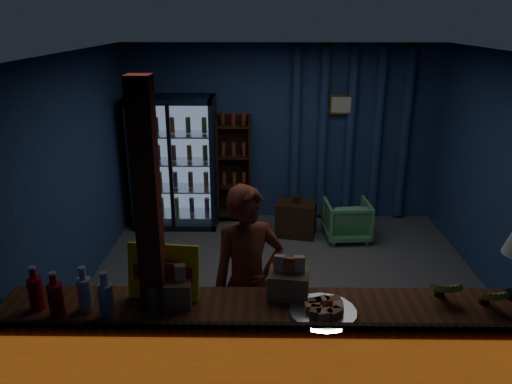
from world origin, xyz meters
TOP-DOWN VIEW (x-y plane):
  - ground at (0.00, 0.00)m, footprint 4.60×4.60m
  - room_walls at (0.00, 0.00)m, footprint 4.60×4.60m
  - counter at (0.00, -1.91)m, footprint 4.40×0.57m
  - support_post at (-1.05, -1.90)m, footprint 0.16×0.16m
  - beverage_cooler at (-1.55, 1.92)m, footprint 1.20×0.62m
  - bottle_shelf at (-0.70, 2.06)m, footprint 0.50×0.28m
  - curtain_folds at (1.00, 2.14)m, footprint 1.74×0.14m
  - framed_picture at (0.85, 2.10)m, footprint 0.36×0.04m
  - shopkeeper at (-0.39, -1.36)m, footprint 0.71×0.57m
  - green_chair at (0.89, 1.36)m, footprint 0.64×0.65m
  - side_table at (0.20, 1.47)m, footprint 0.61×0.49m
  - yellow_sign at (-1.00, -1.78)m, footprint 0.54×0.16m
  - soda_bottles at (-1.62, -1.99)m, footprint 0.63×0.18m
  - snack_box_left at (-0.94, -1.85)m, footprint 0.31×0.26m
  - snack_box_centre at (-0.08, -1.73)m, footprint 0.32×0.28m
  - pastry_tray at (0.16, -1.99)m, footprint 0.48×0.48m
  - banana_bunches at (1.35, -1.81)m, footprint 0.85×0.32m

SIDE VIEW (x-z plane):
  - ground at x=0.00m, z-range 0.00..0.00m
  - side_table at x=0.20m, z-range -0.05..0.54m
  - green_chair at x=0.89m, z-range 0.00..0.56m
  - counter at x=0.00m, z-range -0.02..0.97m
  - bottle_shelf at x=-0.70m, z-range -0.01..1.59m
  - shopkeeper at x=-0.39m, z-range 0.00..1.68m
  - beverage_cooler at x=-1.55m, z-range -0.02..1.88m
  - pastry_tray at x=0.16m, z-range 0.94..1.02m
  - banana_bunches at x=1.35m, z-range 0.95..1.14m
  - snack_box_centre at x=-0.08m, z-range 0.90..1.22m
  - snack_box_left at x=-0.94m, z-range 0.90..1.22m
  - soda_bottles at x=-1.62m, z-range 0.92..1.26m
  - yellow_sign at x=-1.00m, z-range 0.95..1.37m
  - support_post at x=-1.05m, z-range 0.00..2.60m
  - curtain_folds at x=1.00m, z-range 0.05..2.55m
  - room_walls at x=0.00m, z-range -0.73..3.87m
  - framed_picture at x=0.85m, z-range 1.61..1.89m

